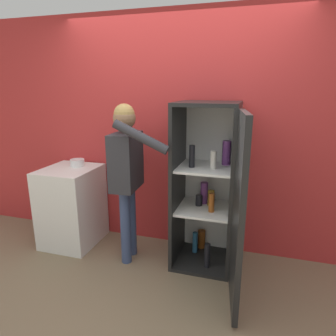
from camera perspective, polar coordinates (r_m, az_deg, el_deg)
ground_plane at (r=2.92m, az=-3.64°, el=-22.41°), size 12.00×12.00×0.00m
wall_back at (r=3.29m, az=1.92°, el=6.32°), size 7.00×0.06×2.55m
refrigerator at (r=2.91m, az=8.42°, el=-4.38°), size 0.72×1.18×1.65m
person at (r=2.99m, az=-7.82°, el=0.72°), size 0.64×0.55×1.63m
counter at (r=3.67m, az=-17.82°, el=-6.88°), size 0.58×0.64×0.90m
bowl at (r=3.60m, az=-16.89°, el=0.99°), size 0.16×0.16×0.08m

